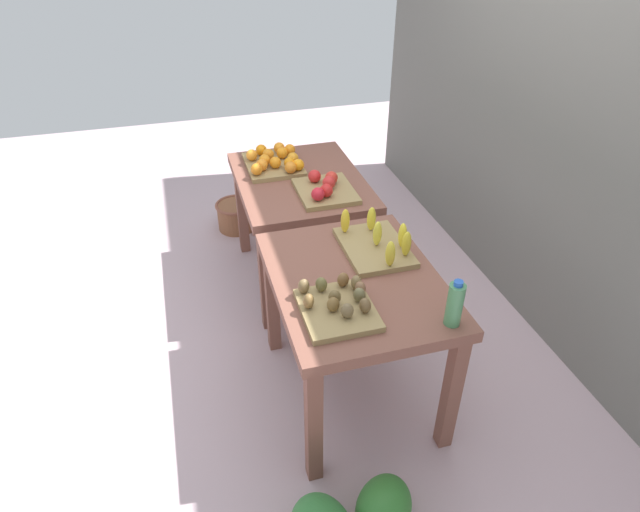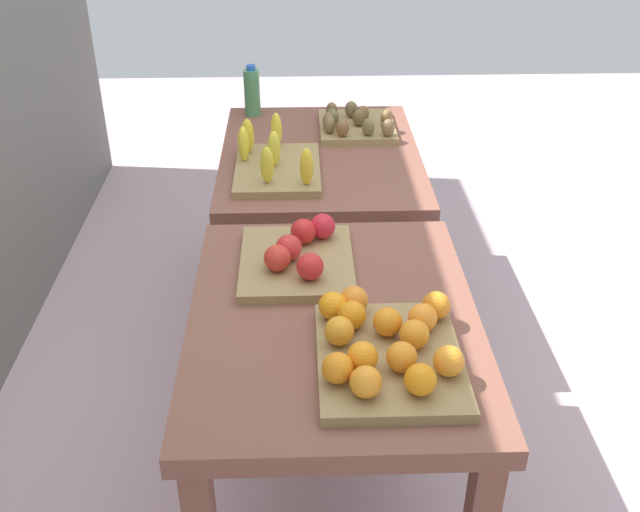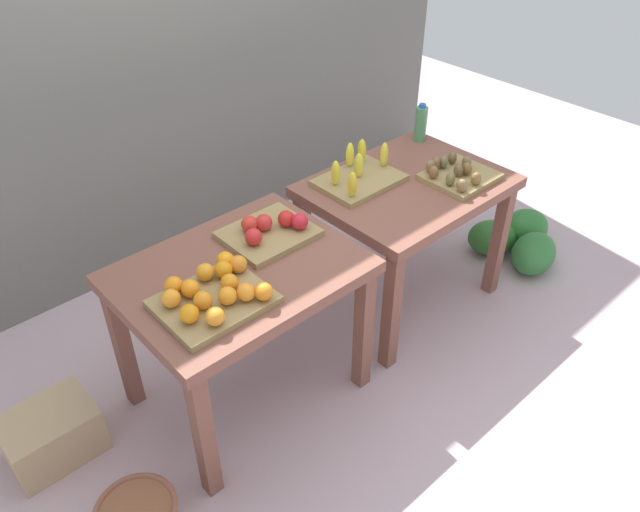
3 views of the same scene
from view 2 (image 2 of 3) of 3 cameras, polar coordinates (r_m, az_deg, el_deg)
The scene contains 9 objects.
ground_plane at distance 2.97m, azimuth 0.38°, elevation -10.51°, with size 8.00×8.00×0.00m, color #C2A6AE.
display_table_left at distance 2.11m, azimuth 1.04°, elevation -7.11°, with size 1.04×0.80×0.79m.
display_table_right at distance 3.06m, azimuth 0.02°, elevation 6.05°, with size 1.04×0.80×0.79m.
orange_bin at distance 1.86m, azimuth 5.13°, elevation -6.98°, with size 0.45×0.37×0.11m.
apple_bin at distance 2.22m, azimuth -1.69°, elevation 0.01°, with size 0.40×0.34×0.11m.
banana_crate at distance 2.82m, azimuth -3.49°, elevation 7.18°, with size 0.45×0.32×0.17m.
kiwi_bin at distance 3.20m, azimuth 2.74°, elevation 10.16°, with size 0.36×0.32×0.10m.
water_bottle at distance 3.38m, azimuth -5.28°, elevation 12.52°, with size 0.07×0.07×0.23m.
watermelon_pile at distance 4.10m, azimuth 3.13°, elevation 4.48°, with size 0.63×0.64×0.26m.
Camera 2 is at (-2.21, 0.09, 1.98)m, focal length 41.38 mm.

